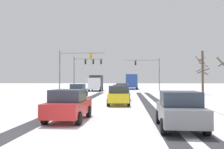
{
  "coord_description": "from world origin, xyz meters",
  "views": [
    {
      "loc": [
        2.07,
        -9.14,
        2.11
      ],
      "look_at": [
        0.0,
        22.4,
        2.8
      ],
      "focal_mm": 40.64,
      "sensor_mm": 36.0,
      "label": 1
    }
  ],
  "objects_px": {
    "car_red_fifth": "(69,105)",
    "car_grey_sixth": "(180,110)",
    "traffic_signal_near_left": "(72,64)",
    "bus_oncoming": "(132,81)",
    "box_truck_delivery": "(96,82)",
    "car_blue_third": "(121,92)",
    "car_silver_second": "(78,90)",
    "car_black_lead": "(122,89)",
    "car_yellow_cab_fourth": "(118,95)",
    "traffic_signal_far_left": "(85,66)",
    "traffic_signal_far_right": "(150,68)",
    "bare_tree_sidewalk_far": "(203,72)"
  },
  "relations": [
    {
      "from": "traffic_signal_far_right",
      "to": "car_blue_third",
      "type": "bearing_deg",
      "value": -101.62
    },
    {
      "from": "car_blue_third",
      "to": "box_truck_delivery",
      "type": "distance_m",
      "value": 22.37
    },
    {
      "from": "car_yellow_cab_fourth",
      "to": "box_truck_delivery",
      "type": "height_order",
      "value": "box_truck_delivery"
    },
    {
      "from": "bus_oncoming",
      "to": "box_truck_delivery",
      "type": "distance_m",
      "value": 13.31
    },
    {
      "from": "traffic_signal_far_right",
      "to": "traffic_signal_far_left",
      "type": "height_order",
      "value": "same"
    },
    {
      "from": "traffic_signal_far_right",
      "to": "car_red_fifth",
      "type": "relative_size",
      "value": 1.66
    },
    {
      "from": "bus_oncoming",
      "to": "box_truck_delivery",
      "type": "bearing_deg",
      "value": -121.71
    },
    {
      "from": "car_yellow_cab_fourth",
      "to": "bare_tree_sidewalk_far",
      "type": "height_order",
      "value": "bare_tree_sidewalk_far"
    },
    {
      "from": "traffic_signal_near_left",
      "to": "car_yellow_cab_fourth",
      "type": "distance_m",
      "value": 17.76
    },
    {
      "from": "traffic_signal_far_left",
      "to": "car_yellow_cab_fourth",
      "type": "height_order",
      "value": "traffic_signal_far_left"
    },
    {
      "from": "car_silver_second",
      "to": "car_grey_sixth",
      "type": "height_order",
      "value": "same"
    },
    {
      "from": "traffic_signal_near_left",
      "to": "car_blue_third",
      "type": "xyz_separation_m",
      "value": [
        7.57,
        -10.2,
        -3.66
      ]
    },
    {
      "from": "car_red_fifth",
      "to": "car_grey_sixth",
      "type": "relative_size",
      "value": 0.99
    },
    {
      "from": "car_grey_sixth",
      "to": "traffic_signal_far_left",
      "type": "bearing_deg",
      "value": 105.92
    },
    {
      "from": "car_black_lead",
      "to": "traffic_signal_far_right",
      "type": "bearing_deg",
      "value": 70.21
    },
    {
      "from": "car_yellow_cab_fourth",
      "to": "car_red_fifth",
      "type": "distance_m",
      "value": 8.71
    },
    {
      "from": "car_black_lead",
      "to": "box_truck_delivery",
      "type": "xyz_separation_m",
      "value": [
        -5.36,
        11.74,
        0.82
      ]
    },
    {
      "from": "traffic_signal_near_left",
      "to": "traffic_signal_far_left",
      "type": "relative_size",
      "value": 1.06
    },
    {
      "from": "traffic_signal_far_left",
      "to": "car_silver_second",
      "type": "relative_size",
      "value": 1.57
    },
    {
      "from": "traffic_signal_near_left",
      "to": "car_grey_sixth",
      "type": "bearing_deg",
      "value": -67.89
    },
    {
      "from": "car_black_lead",
      "to": "car_silver_second",
      "type": "height_order",
      "value": "same"
    },
    {
      "from": "car_silver_second",
      "to": "box_truck_delivery",
      "type": "bearing_deg",
      "value": 90.03
    },
    {
      "from": "car_black_lead",
      "to": "bare_tree_sidewalk_far",
      "type": "relative_size",
      "value": 0.65
    },
    {
      "from": "traffic_signal_near_left",
      "to": "car_blue_third",
      "type": "bearing_deg",
      "value": -53.41
    },
    {
      "from": "car_black_lead",
      "to": "bus_oncoming",
      "type": "relative_size",
      "value": 0.38
    },
    {
      "from": "traffic_signal_far_right",
      "to": "car_silver_second",
      "type": "distance_m",
      "value": 22.81
    },
    {
      "from": "traffic_signal_near_left",
      "to": "car_black_lead",
      "type": "height_order",
      "value": "traffic_signal_near_left"
    },
    {
      "from": "car_red_fifth",
      "to": "bus_oncoming",
      "type": "relative_size",
      "value": 0.38
    },
    {
      "from": "car_grey_sixth",
      "to": "bare_tree_sidewalk_far",
      "type": "relative_size",
      "value": 0.65
    },
    {
      "from": "traffic_signal_far_left",
      "to": "box_truck_delivery",
      "type": "relative_size",
      "value": 0.87
    },
    {
      "from": "traffic_signal_near_left",
      "to": "car_red_fifth",
      "type": "xyz_separation_m",
      "value": [
        5.24,
        -24.09,
        -3.66
      ]
    },
    {
      "from": "traffic_signal_near_left",
      "to": "car_black_lead",
      "type": "xyz_separation_m",
      "value": [
        7.42,
        -0.28,
        -3.66
      ]
    },
    {
      "from": "traffic_signal_near_left",
      "to": "car_red_fifth",
      "type": "height_order",
      "value": "traffic_signal_near_left"
    },
    {
      "from": "car_silver_second",
      "to": "car_grey_sixth",
      "type": "xyz_separation_m",
      "value": [
        8.48,
        -20.01,
        0.0
      ]
    },
    {
      "from": "traffic_signal_far_left",
      "to": "car_red_fifth",
      "type": "distance_m",
      "value": 34.96
    },
    {
      "from": "car_yellow_cab_fourth",
      "to": "bus_oncoming",
      "type": "distance_m",
      "value": 38.51
    },
    {
      "from": "traffic_signal_far_right",
      "to": "bare_tree_sidewalk_far",
      "type": "xyz_separation_m",
      "value": [
        6.59,
        -13.28,
        -1.12
      ]
    },
    {
      "from": "car_yellow_cab_fourth",
      "to": "car_grey_sixth",
      "type": "distance_m",
      "value": 10.71
    },
    {
      "from": "car_grey_sixth",
      "to": "car_blue_third",
      "type": "bearing_deg",
      "value": 100.67
    },
    {
      "from": "car_red_fifth",
      "to": "traffic_signal_far_right",
      "type": "bearing_deg",
      "value": 79.14
    },
    {
      "from": "car_yellow_cab_fourth",
      "to": "car_grey_sixth",
      "type": "relative_size",
      "value": 1.0
    },
    {
      "from": "traffic_signal_far_left",
      "to": "car_red_fifth",
      "type": "xyz_separation_m",
      "value": [
        5.03,
        -34.37,
        -3.95
      ]
    },
    {
      "from": "car_blue_third",
      "to": "car_black_lead",
      "type": "bearing_deg",
      "value": 90.91
    },
    {
      "from": "bare_tree_sidewalk_far",
      "to": "box_truck_delivery",
      "type": "bearing_deg",
      "value": 147.82
    },
    {
      "from": "car_red_fifth",
      "to": "bare_tree_sidewalk_far",
      "type": "distance_m",
      "value": 28.54
    },
    {
      "from": "car_black_lead",
      "to": "car_blue_third",
      "type": "bearing_deg",
      "value": -89.09
    },
    {
      "from": "car_silver_second",
      "to": "bus_oncoming",
      "type": "distance_m",
      "value": 29.57
    },
    {
      "from": "car_blue_third",
      "to": "bus_oncoming",
      "type": "relative_size",
      "value": 0.37
    },
    {
      "from": "car_black_lead",
      "to": "bus_oncoming",
      "type": "xyz_separation_m",
      "value": [
        1.64,
        23.06,
        1.18
      ]
    },
    {
      "from": "traffic_signal_far_left",
      "to": "bus_oncoming",
      "type": "relative_size",
      "value": 0.59
    }
  ]
}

